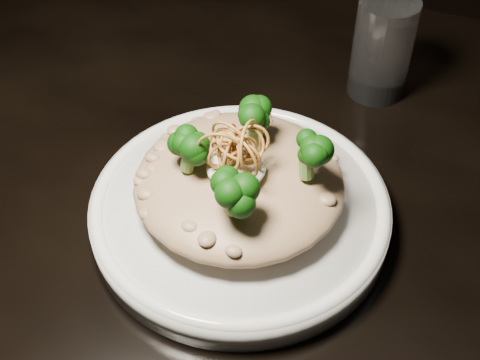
% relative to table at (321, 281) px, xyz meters
% --- Properties ---
extents(table, '(1.10, 0.80, 0.75)m').
position_rel_table_xyz_m(table, '(0.00, 0.00, 0.00)').
color(table, black).
rests_on(table, ground).
extents(plate, '(0.27, 0.27, 0.03)m').
position_rel_table_xyz_m(plate, '(-0.08, -0.02, 0.10)').
color(plate, white).
rests_on(plate, table).
extents(risotto, '(0.18, 0.18, 0.04)m').
position_rel_table_xyz_m(risotto, '(-0.08, -0.02, 0.13)').
color(risotto, brown).
rests_on(risotto, plate).
extents(broccoli, '(0.12, 0.12, 0.05)m').
position_rel_table_xyz_m(broccoli, '(-0.08, -0.03, 0.17)').
color(broccoli, black).
rests_on(broccoli, risotto).
extents(cheese, '(0.05, 0.05, 0.01)m').
position_rel_table_xyz_m(cheese, '(-0.08, -0.03, 0.16)').
color(cheese, white).
rests_on(cheese, risotto).
extents(shallots, '(0.06, 0.06, 0.04)m').
position_rel_table_xyz_m(shallots, '(-0.08, -0.03, 0.18)').
color(shallots, brown).
rests_on(shallots, cheese).
extents(drinking_glass, '(0.08, 0.08, 0.11)m').
position_rel_table_xyz_m(drinking_glass, '(-0.01, 0.21, 0.14)').
color(drinking_glass, silver).
rests_on(drinking_glass, table).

